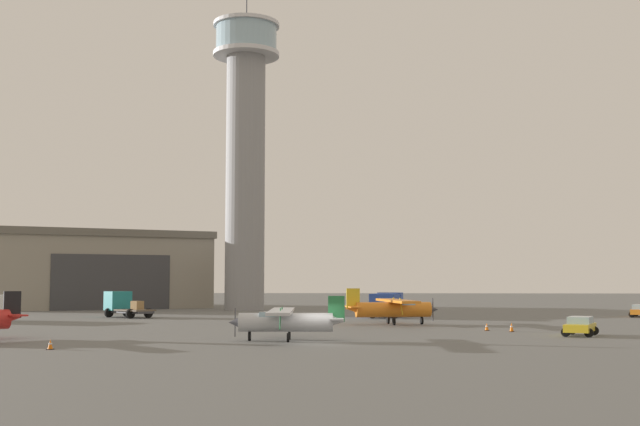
% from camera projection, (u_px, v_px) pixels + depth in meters
% --- Properties ---
extents(ground_plane, '(400.00, 400.00, 0.00)m').
position_uv_depth(ground_plane, '(321.00, 343.00, 50.97)').
color(ground_plane, '#60605E').
extents(control_tower, '(9.12, 9.12, 43.53)m').
position_uv_depth(control_tower, '(246.00, 145.00, 109.61)').
color(control_tower, gray).
rests_on(control_tower, ground_plane).
extents(hangar, '(37.07, 34.60, 10.97)m').
position_uv_depth(hangar, '(96.00, 270.00, 118.42)').
color(hangar, gray).
rests_on(hangar, ground_plane).
extents(airplane_orange, '(8.64, 11.05, 3.25)m').
position_uv_depth(airplane_orange, '(392.00, 308.00, 72.24)').
color(airplane_orange, orange).
rests_on(airplane_orange, ground_plane).
extents(airplane_silver, '(7.85, 10.00, 2.95)m').
position_uv_depth(airplane_silver, '(287.00, 320.00, 52.67)').
color(airplane_silver, '#B7BABF').
rests_on(airplane_silver, ground_plane).
extents(truck_flatbed_teal, '(6.48, 6.03, 2.78)m').
position_uv_depth(truck_flatbed_teal, '(124.00, 305.00, 86.32)').
color(truck_flatbed_teal, '#38383D').
rests_on(truck_flatbed_teal, ground_plane).
extents(truck_box_blue, '(4.10, 6.05, 2.64)m').
position_uv_depth(truck_box_blue, '(387.00, 303.00, 85.39)').
color(truck_box_blue, '#38383D').
rests_on(truck_box_blue, ground_plane).
extents(car_yellow, '(3.15, 4.41, 1.37)m').
position_uv_depth(car_yellow, '(580.00, 325.00, 57.37)').
color(car_yellow, gold).
rests_on(car_yellow, ground_plane).
extents(traffic_cone_near_left, '(0.36, 0.36, 0.71)m').
position_uv_depth(traffic_cone_near_left, '(512.00, 327.00, 61.95)').
color(traffic_cone_near_left, black).
rests_on(traffic_cone_near_left, ground_plane).
extents(traffic_cone_near_right, '(0.36, 0.36, 0.61)m').
position_uv_depth(traffic_cone_near_right, '(487.00, 327.00, 63.26)').
color(traffic_cone_near_right, black).
rests_on(traffic_cone_near_right, ground_plane).
extents(traffic_cone_mid_apron, '(0.36, 0.36, 0.58)m').
position_uv_depth(traffic_cone_mid_apron, '(50.00, 345.00, 45.97)').
color(traffic_cone_mid_apron, black).
rests_on(traffic_cone_mid_apron, ground_plane).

